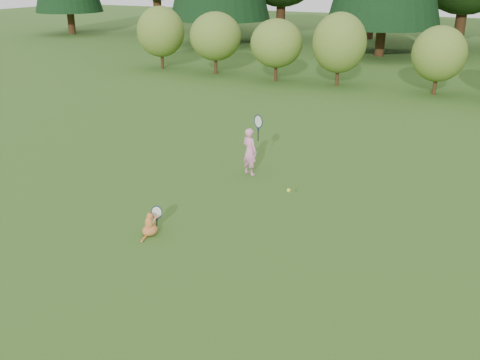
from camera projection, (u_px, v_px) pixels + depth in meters
The scene contains 5 objects.
ground at pixel (210, 229), 9.48m from camera, with size 100.00×100.00×0.00m, color #2C4D15.
shrub_row at pixel (384, 54), 19.75m from camera, with size 28.00×3.00×2.80m, color #4E7023, non-canonical shape.
child at pixel (250, 151), 11.85m from camera, with size 0.62×0.38×1.60m.
cat at pixel (150, 223), 9.23m from camera, with size 0.34×0.56×0.57m.
tennis_ball at pixel (289, 190), 9.30m from camera, with size 0.07×0.07×0.07m.
Camera 1 is at (4.33, -7.33, 4.30)m, focal length 40.00 mm.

